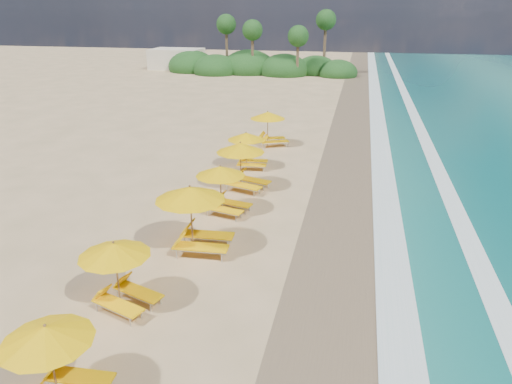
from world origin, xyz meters
The scene contains 12 objects.
ground centered at (0.00, 0.00, 0.00)m, with size 160.00×160.00×0.00m, color tan.
wet_sand centered at (4.00, 0.00, 0.01)m, with size 4.00×160.00×0.01m, color #7A6548.
surf_foam centered at (6.70, 0.00, 0.03)m, with size 4.00×160.00×0.01m.
station_0 centered at (-2.18, -10.74, 1.17)m, with size 2.31×2.15×2.08m.
station_1 centered at (-2.54, -7.06, 1.20)m, with size 2.74×2.68×2.14m.
station_2 centered at (-1.50, -3.23, 1.44)m, with size 2.87×2.68×2.58m.
station_3 centered at (-1.46, 0.28, 1.22)m, with size 2.68×2.58×2.17m.
station_4 centered at (-1.32, 3.27, 1.34)m, with size 3.05×2.98×2.40m.
station_5 centered at (-1.80, 6.51, 1.17)m, with size 2.36×2.22×2.08m.
station_6 centered at (-1.51, 11.30, 1.28)m, with size 2.98×2.97×2.28m.
treeline centered at (-9.94, 45.51, 1.00)m, with size 25.80×8.80×9.74m.
beach_building centered at (-22.00, 48.00, 1.40)m, with size 7.00×5.00×2.80m, color beige.
Camera 1 is at (3.91, -18.04, 8.46)m, focal length 33.27 mm.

